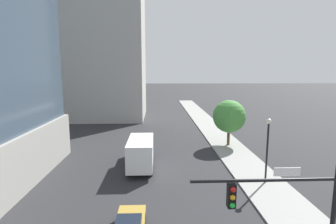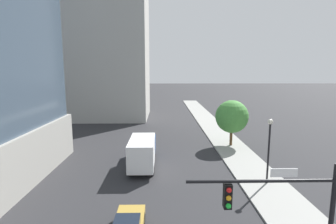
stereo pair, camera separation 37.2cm
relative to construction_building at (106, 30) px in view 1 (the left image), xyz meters
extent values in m
cube|color=gray|center=(19.70, -31.00, -17.96)|extent=(4.28, 120.00, 0.15)
cube|color=#B2AFA8|center=(-0.02, 0.02, -1.42)|extent=(15.51, 15.47, 33.22)
cube|color=gold|center=(4.63, -4.62, 3.45)|extent=(0.90, 0.90, 42.97)
cylinder|color=black|center=(14.90, -46.02, -12.66)|extent=(6.12, 0.14, 0.14)
cube|color=black|center=(13.55, -46.02, -13.29)|extent=(0.32, 0.36, 1.05)
sphere|color=red|center=(13.55, -46.21, -12.95)|extent=(0.22, 0.22, 0.22)
sphere|color=orange|center=(13.55, -46.21, -13.29)|extent=(0.22, 0.22, 0.22)
sphere|color=green|center=(13.55, -46.21, -13.63)|extent=(0.22, 0.22, 0.22)
cube|color=white|center=(15.82, -46.02, -12.31)|extent=(1.10, 0.04, 0.36)
cylinder|color=black|center=(19.93, -34.69, -15.26)|extent=(0.16, 0.16, 5.25)
sphere|color=silver|center=(19.93, -34.69, -12.45)|extent=(0.44, 0.44, 0.44)
cylinder|color=brown|center=(19.83, -22.96, -16.77)|extent=(0.36, 0.36, 2.22)
sphere|color=#478E3D|center=(19.83, -22.96, -14.08)|extent=(4.23, 4.23, 4.23)
cylinder|color=black|center=(8.07, -40.27, -17.68)|extent=(0.22, 0.71, 0.71)
cylinder|color=black|center=(9.61, -40.27, -17.68)|extent=(0.22, 0.71, 0.71)
cube|color=#1E4799|center=(8.84, -26.93, -16.57)|extent=(2.41, 2.22, 1.82)
cube|color=white|center=(8.84, -30.97, -16.19)|extent=(2.41, 5.57, 2.57)
cylinder|color=black|center=(7.78, -26.93, -17.57)|extent=(0.30, 0.92, 0.92)
cylinder|color=black|center=(9.90, -26.93, -17.57)|extent=(0.30, 0.92, 0.92)
cylinder|color=black|center=(7.78, -32.37, -17.57)|extent=(0.30, 0.92, 0.92)
cylinder|color=black|center=(9.90, -32.37, -17.57)|extent=(0.30, 0.92, 0.92)
camera|label=1|loc=(10.54, -55.95, -8.23)|focal=27.91mm
camera|label=2|loc=(10.91, -55.96, -8.23)|focal=27.91mm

